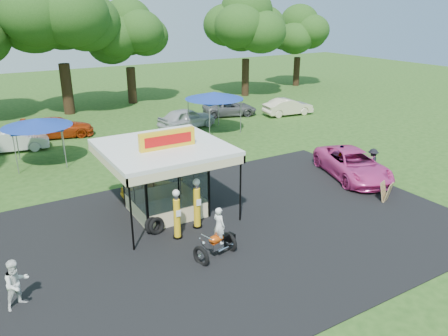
{
  "coord_description": "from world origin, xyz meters",
  "views": [
    {
      "loc": [
        -9.32,
        -12.63,
        9.26
      ],
      "look_at": [
        0.62,
        4.0,
        2.09
      ],
      "focal_mm": 35.0,
      "sensor_mm": 36.0,
      "label": 1
    }
  ],
  "objects": [
    {
      "name": "bg_car_b",
      "position": [
        -3.74,
        21.06,
        0.74
      ],
      "size": [
        5.44,
        3.08,
        1.49
      ],
      "primitive_type": "imported",
      "rotation": [
        0.0,
        0.0,
        1.37
      ],
      "color": "#B8390E",
      "rests_on": "ground"
    },
    {
      "name": "spectator_east_a",
      "position": [
        10.3,
        3.41,
        0.81
      ],
      "size": [
        1.2,
        1.09,
        1.61
      ],
      "primitive_type": "imported",
      "rotation": [
        0.0,
        0.0,
        3.76
      ],
      "color": "black",
      "rests_on": "ground"
    },
    {
      "name": "oak_far_e",
      "position": [
        17.44,
        27.58,
        7.05
      ],
      "size": [
        9.28,
        9.28,
        11.04
      ],
      "color": "black",
      "rests_on": "ground"
    },
    {
      "name": "gas_station_kiosk",
      "position": [
        -2.0,
        4.99,
        1.78
      ],
      "size": [
        5.4,
        5.4,
        4.18
      ],
      "color": "white",
      "rests_on": "ground"
    },
    {
      "name": "spectator_west",
      "position": [
        -8.97,
        1.03,
        0.86
      ],
      "size": [
        1.03,
        0.94,
        1.73
      ],
      "primitive_type": "imported",
      "rotation": [
        0.0,
        0.0,
        0.41
      ],
      "color": "white",
      "rests_on": "ground"
    },
    {
      "name": "tent_west",
      "position": [
        -5.86,
        15.37,
        2.64
      ],
      "size": [
        4.17,
        4.17,
        2.91
      ],
      "rotation": [
        0.0,
        0.0,
        -0.15
      ],
      "color": "gray",
      "rests_on": "ground"
    },
    {
      "name": "tent_east",
      "position": [
        7.1,
        16.32,
        2.85
      ],
      "size": [
        4.51,
        4.51,
        3.15
      ],
      "rotation": [
        0.0,
        0.0,
        0.1
      ],
      "color": "gray",
      "rests_on": "ground"
    },
    {
      "name": "kiosk_car",
      "position": [
        -2.0,
        7.2,
        0.48
      ],
      "size": [
        2.82,
        1.13,
        0.96
      ],
      "primitive_type": "imported",
      "rotation": [
        0.0,
        0.0,
        1.57
      ],
      "color": "gold",
      "rests_on": "ground"
    },
    {
      "name": "bg_car_e",
      "position": [
        15.65,
        17.83,
        0.75
      ],
      "size": [
        4.71,
        2.14,
        1.5
      ],
      "primitive_type": "imported",
      "rotation": [
        0.0,
        0.0,
        1.45
      ],
      "color": "beige",
      "rests_on": "ground"
    },
    {
      "name": "oak_far_d",
      "position": [
        5.39,
        30.23,
        6.32
      ],
      "size": [
        8.32,
        8.32,
        9.91
      ],
      "color": "black",
      "rests_on": "ground"
    },
    {
      "name": "motorcycle",
      "position": [
        -1.82,
        0.39,
        0.83
      ],
      "size": [
        1.89,
        1.22,
        2.15
      ],
      "rotation": [
        0.0,
        0.0,
        0.24
      ],
      "color": "black",
      "rests_on": "ground"
    },
    {
      "name": "gas_pump_left",
      "position": [
        -2.6,
        2.46,
        1.08
      ],
      "size": [
        0.42,
        0.42,
        2.24
      ],
      "color": "black",
      "rests_on": "ground"
    },
    {
      "name": "a_frame_sign",
      "position": [
        7.99,
        0.46,
        0.52
      ],
      "size": [
        0.63,
        0.7,
        1.03
      ],
      "rotation": [
        0.0,
        0.0,
        0.37
      ],
      "color": "#593819",
      "rests_on": "ground"
    },
    {
      "name": "spare_tires",
      "position": [
        -3.28,
        3.34,
        0.39
      ],
      "size": [
        0.98,
        0.71,
        0.8
      ],
      "rotation": [
        0.0,
        0.0,
        0.22
      ],
      "color": "black",
      "rests_on": "ground"
    },
    {
      "name": "ground",
      "position": [
        0.0,
        0.0,
        0.0
      ],
      "size": [
        120.0,
        120.0,
        0.0
      ],
      "primitive_type": "plane",
      "color": "#234816",
      "rests_on": "ground"
    },
    {
      "name": "gas_pump_right",
      "position": [
        -1.43,
        2.88,
        1.13
      ],
      "size": [
        0.44,
        0.44,
        2.35
      ],
      "color": "black",
      "rests_on": "ground"
    },
    {
      "name": "oak_far_f",
      "position": [
        26.5,
        29.78,
        6.03
      ],
      "size": [
        7.79,
        7.79,
        9.39
      ],
      "color": "black",
      "rests_on": "ground"
    },
    {
      "name": "oak_far_c",
      "position": [
        -1.27,
        28.55,
        8.13
      ],
      "size": [
        10.88,
        10.88,
        12.82
      ],
      "color": "black",
      "rests_on": "ground"
    },
    {
      "name": "pink_sedan",
      "position": [
        9.07,
        3.76,
        0.79
      ],
      "size": [
        4.27,
        6.25,
        1.59
      ],
      "primitive_type": "imported",
      "rotation": [
        0.0,
        0.0,
        -0.31
      ],
      "color": "#DC3B92",
      "rests_on": "ground"
    },
    {
      "name": "asphalt_apron",
      "position": [
        0.0,
        2.0,
        0.02
      ],
      "size": [
        20.0,
        14.0,
        0.04
      ],
      "primitive_type": "cube",
      "color": "black",
      "rests_on": "ground"
    },
    {
      "name": "bg_car_a",
      "position": [
        -7.02,
        19.04,
        0.73
      ],
      "size": [
        4.62,
        2.17,
        1.47
      ],
      "primitive_type": "imported",
      "rotation": [
        0.0,
        0.0,
        1.43
      ],
      "color": "silver",
      "rests_on": "ground"
    },
    {
      "name": "bg_car_c",
      "position": [
        5.73,
        18.4,
        0.82
      ],
      "size": [
        5.1,
        2.75,
        1.65
      ],
      "primitive_type": "imported",
      "rotation": [
        0.0,
        0.0,
        1.74
      ],
      "color": "silver",
      "rests_on": "ground"
    },
    {
      "name": "bg_car_d",
      "position": [
        11.0,
        20.37,
        0.67
      ],
      "size": [
        5.28,
        3.54,
        1.35
      ],
      "primitive_type": "imported",
      "rotation": [
        0.0,
        0.0,
        1.28
      ],
      "color": "#5E5E61",
      "rests_on": "ground"
    },
    {
      "name": "spectator_east_b",
      "position": [
        9.12,
        4.72,
        0.83
      ],
      "size": [
        1.05,
        0.75,
        1.65
      ],
      "primitive_type": "imported",
      "rotation": [
        0.0,
        0.0,
        3.54
      ],
      "color": "gray",
      "rests_on": "ground"
    }
  ]
}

